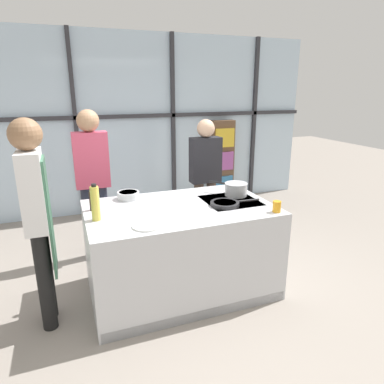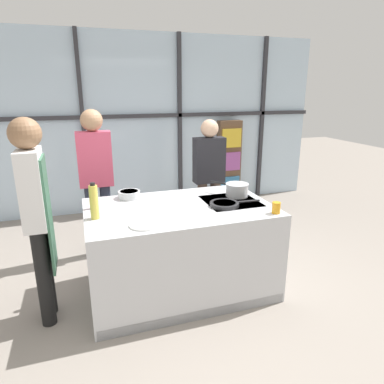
# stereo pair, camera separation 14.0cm
# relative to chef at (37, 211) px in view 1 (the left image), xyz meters

# --- Properties ---
(ground_plane) EXTENTS (18.00, 18.00, 0.00)m
(ground_plane) POSITION_rel_chef_xyz_m (1.23, 0.09, -1.03)
(ground_plane) COLOR gray
(back_window_wall) EXTENTS (6.40, 0.10, 2.80)m
(back_window_wall) POSITION_rel_chef_xyz_m (1.23, 2.71, 0.37)
(back_window_wall) COLOR silver
(back_window_wall) RESTS_ON ground_plane
(bookshelf) EXTENTS (0.41, 0.19, 1.44)m
(bookshelf) POSITION_rel_chef_xyz_m (2.85, 2.53, -0.31)
(bookshelf) COLOR brown
(bookshelf) RESTS_ON ground_plane
(demo_island) EXTENTS (1.75, 1.10, 0.88)m
(demo_island) POSITION_rel_chef_xyz_m (1.23, 0.08, -0.59)
(demo_island) COLOR silver
(demo_island) RESTS_ON ground_plane
(chef) EXTENTS (0.25, 0.38, 1.76)m
(chef) POSITION_rel_chef_xyz_m (0.00, 0.00, 0.00)
(chef) COLOR black
(chef) RESTS_ON ground_plane
(spectator_far_left) EXTENTS (0.38, 0.24, 1.75)m
(spectator_far_left) POSITION_rel_chef_xyz_m (0.53, 1.12, -0.01)
(spectator_far_left) COLOR #232838
(spectator_far_left) RESTS_ON ground_plane
(spectator_center_left) EXTENTS (0.39, 0.22, 1.60)m
(spectator_center_left) POSITION_rel_chef_xyz_m (1.93, 1.12, -0.11)
(spectator_center_left) COLOR #47382D
(spectator_center_left) RESTS_ON ground_plane
(frying_pan) EXTENTS (0.50, 0.28, 0.04)m
(frying_pan) POSITION_rel_chef_xyz_m (1.65, -0.04, -0.13)
(frying_pan) COLOR #232326
(frying_pan) RESTS_ON demo_island
(saucepan) EXTENTS (0.32, 0.38, 0.14)m
(saucepan) POSITION_rel_chef_xyz_m (1.89, 0.21, -0.08)
(saucepan) COLOR silver
(saucepan) RESTS_ON demo_island
(white_plate) EXTENTS (0.25, 0.25, 0.01)m
(white_plate) POSITION_rel_chef_xyz_m (0.82, -0.28, -0.14)
(white_plate) COLOR white
(white_plate) RESTS_ON demo_island
(mixing_bowl) EXTENTS (0.22, 0.22, 0.07)m
(mixing_bowl) POSITION_rel_chef_xyz_m (0.82, 0.50, -0.11)
(mixing_bowl) COLOR silver
(mixing_bowl) RESTS_ON demo_island
(oil_bottle) EXTENTS (0.07, 0.07, 0.32)m
(oil_bottle) POSITION_rel_chef_xyz_m (0.45, 0.01, 0.00)
(oil_bottle) COLOR #E0CC4C
(oil_bottle) RESTS_ON demo_island
(pepper_grinder) EXTENTS (0.04, 0.04, 0.20)m
(pepper_grinder) POSITION_rel_chef_xyz_m (0.44, 0.28, -0.06)
(pepper_grinder) COLOR #332319
(pepper_grinder) RESTS_ON demo_island
(juice_glass_near) EXTENTS (0.08, 0.08, 0.10)m
(juice_glass_near) POSITION_rel_chef_xyz_m (2.01, -0.36, -0.10)
(juice_glass_near) COLOR orange
(juice_glass_near) RESTS_ON demo_island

